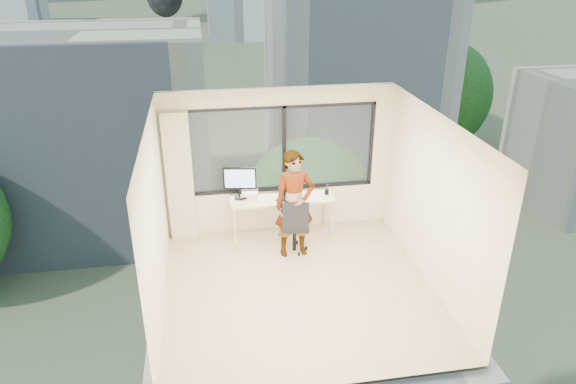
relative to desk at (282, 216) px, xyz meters
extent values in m
cube|color=beige|center=(0.00, -1.66, -0.38)|extent=(4.00, 4.00, 0.01)
cube|color=white|center=(0.00, -1.66, 2.23)|extent=(4.00, 4.00, 0.01)
cube|color=beige|center=(0.00, -3.66, 0.93)|extent=(4.00, 0.01, 2.60)
cube|color=beige|center=(-2.00, -1.66, 0.93)|extent=(0.01, 4.00, 2.60)
cube|color=beige|center=(2.00, -1.66, 0.93)|extent=(0.01, 4.00, 2.60)
cube|color=beige|center=(-1.72, 0.22, 0.77)|extent=(0.45, 0.14, 2.30)
cube|color=beige|center=(0.00, 0.00, 0.00)|extent=(1.80, 0.60, 0.75)
imported|color=#2D2D33|center=(0.11, -0.64, 0.53)|extent=(0.70, 0.49, 1.82)
cube|color=white|center=(-0.55, 0.17, 0.41)|extent=(0.33, 0.28, 0.07)
cube|color=black|center=(-0.07, -0.13, 0.38)|extent=(0.13, 0.08, 0.01)
cylinder|color=black|center=(0.80, -0.01, 0.42)|extent=(0.08, 0.08, 0.10)
ellipsoid|color=#0B453E|center=(0.10, 0.19, 0.47)|extent=(0.27, 0.15, 0.20)
cube|color=#515B3D|center=(0.00, 118.34, -14.38)|extent=(400.00, 400.00, 0.04)
cube|color=beige|center=(-9.00, 28.34, -7.38)|extent=(16.00, 12.00, 14.00)
cube|color=beige|center=(12.00, 36.34, -6.38)|extent=(14.00, 13.00, 16.00)
camera|label=1|loc=(-1.26, -8.17, 4.28)|focal=32.79mm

